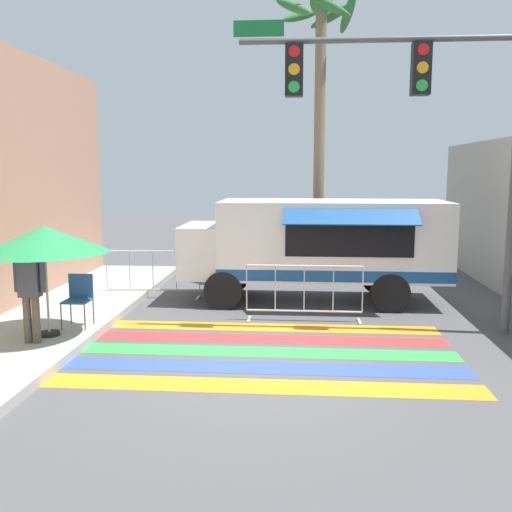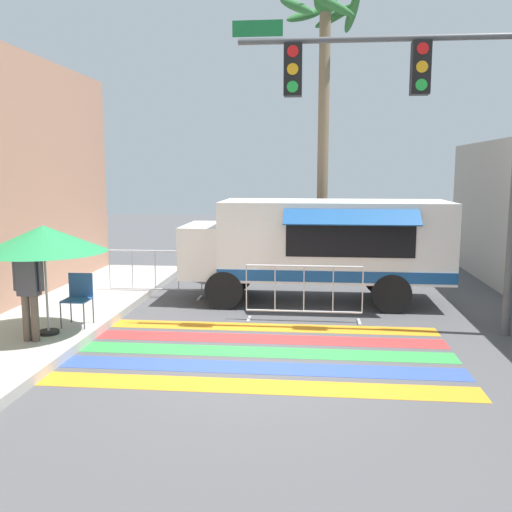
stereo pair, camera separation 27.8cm
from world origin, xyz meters
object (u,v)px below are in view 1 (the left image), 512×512
at_px(patio_umbrella, 44,240).
at_px(barricade_front, 304,293).
at_px(palm_tree, 319,78).
at_px(folding_chair, 79,295).
at_px(food_truck, 312,242).
at_px(barricade_side, 153,274).
at_px(traffic_signal_pole, 420,107).
at_px(vendor_person, 30,287).

bearing_deg(patio_umbrella, barricade_front, 23.17).
bearing_deg(palm_tree, folding_chair, -128.72).
height_order(food_truck, patio_umbrella, food_truck).
distance_m(food_truck, patio_umbrella, 5.92).
height_order(patio_umbrella, barricade_side, patio_umbrella).
bearing_deg(barricade_side, patio_umbrella, -103.21).
bearing_deg(barricade_front, palm_tree, 85.21).
bearing_deg(traffic_signal_pole, vendor_person, -165.29).
bearing_deg(barricade_front, traffic_signal_pole, -17.17).
height_order(traffic_signal_pole, patio_umbrella, traffic_signal_pole).
xyz_separation_m(vendor_person, barricade_front, (4.50, 2.32, -0.53)).
bearing_deg(vendor_person, folding_chair, 71.93).
relative_size(food_truck, vendor_person, 3.58).
height_order(vendor_person, barricade_front, vendor_person).
height_order(folding_chair, palm_tree, palm_tree).
bearing_deg(food_truck, folding_chair, -144.72).
height_order(food_truck, folding_chair, food_truck).
relative_size(traffic_signal_pole, patio_umbrella, 2.65).
bearing_deg(food_truck, palm_tree, 85.79).
distance_m(folding_chair, barricade_side, 3.12).
relative_size(food_truck, palm_tree, 0.79).
xyz_separation_m(patio_umbrella, palm_tree, (4.78, 6.26, 3.57)).
height_order(folding_chair, vendor_person, vendor_person).
bearing_deg(food_truck, traffic_signal_pole, -53.15).
height_order(food_truck, traffic_signal_pole, traffic_signal_pole).
relative_size(traffic_signal_pole, vendor_person, 3.41).
distance_m(patio_umbrella, palm_tree, 8.65).
distance_m(vendor_person, barricade_front, 5.09).
xyz_separation_m(traffic_signal_pole, barricade_front, (-2.00, 0.62, -3.53)).
height_order(traffic_signal_pole, palm_tree, palm_tree).
xyz_separation_m(traffic_signal_pole, vendor_person, (-6.50, -1.71, -3.00)).
distance_m(barricade_front, palm_tree, 6.52).
bearing_deg(palm_tree, traffic_signal_pole, -71.88).
relative_size(food_truck, traffic_signal_pole, 1.05).
xyz_separation_m(folding_chair, palm_tree, (4.49, 5.60, 4.67)).
relative_size(patio_umbrella, barricade_side, 0.95).
distance_m(traffic_signal_pole, patio_umbrella, 6.92).
bearing_deg(barricade_side, palm_tree, 33.01).
height_order(patio_umbrella, vendor_person, patio_umbrella).
height_order(vendor_person, barricade_side, vendor_person).
bearing_deg(patio_umbrella, vendor_person, -101.18).
distance_m(vendor_person, barricade_side, 4.29).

